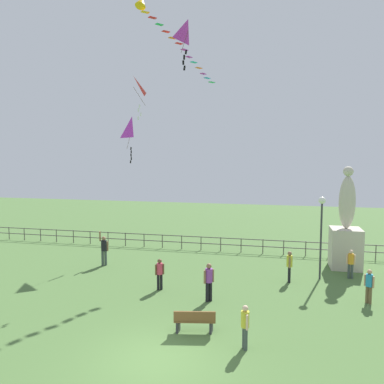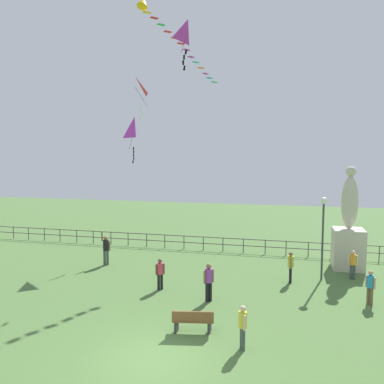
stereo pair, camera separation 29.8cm
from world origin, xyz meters
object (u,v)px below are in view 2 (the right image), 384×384
person_4 (160,272)px  person_7 (370,285)px  person_5 (209,280)px  person_0 (291,265)px  park_bench (193,321)px  kite_0 (135,129)px  kite_2 (135,88)px  person_2 (106,248)px  person_6 (243,324)px  lamppost (323,220)px  kite_1 (188,32)px  statue_monument (348,236)px  person_3 (353,263)px  streamer_kite (151,12)px

person_4 → person_7: bearing=2.5°
person_7 → person_5: bearing=-169.1°
person_0 → person_5: person_5 is taller
park_bench → person_7: bearing=32.9°
kite_0 → kite_2: bearing=-66.3°
person_2 → person_6: bearing=-41.5°
person_7 → person_0: bearing=147.2°
lamppost → park_bench: lamppost is taller
person_5 → kite_1: bearing=-174.7°
kite_1 → person_4: bearing=149.0°
statue_monument → person_3: 2.20m
person_4 → person_6: (4.46, -4.71, -0.01)m
lamppost → kite_0: size_ratio=1.40×
person_3 → kite_1: kite_1 is taller
statue_monument → person_5: (-6.71, -6.71, -0.89)m
statue_monument → kite_0: bearing=175.1°
lamppost → park_bench: (-5.05, -7.34, -2.68)m
person_5 → person_4: bearing=160.6°
person_2 → kite_1: kite_1 is taller
kite_2 → statue_monument: bearing=11.5°
lamppost → person_7: 4.11m
park_bench → person_6: person_6 is taller
person_4 → kite_2: (-2.54, 3.42, 9.29)m
person_0 → kite_2: (-8.61, 0.90, 9.24)m
person_3 → person_4: bearing=-157.3°
kite_0 → streamer_kite: 7.26m
person_5 → person_2: bearing=149.8°
statue_monument → person_4: statue_monument is taller
person_4 → kite_2: size_ratio=0.65×
park_bench → person_4: size_ratio=1.03×
kite_1 → kite_2: 6.21m
person_2 → person_7: person_2 is taller
person_4 → person_5: person_5 is taller
park_bench → kite_0: (-6.68, 10.92, 7.74)m
person_7 → statue_monument: bearing=91.0°
person_3 → kite_1: size_ratio=0.75×
person_0 → kite_2: kite_2 is taller
lamppost → kite_0: bearing=163.0°
person_5 → lamppost: bearing=40.0°
person_5 → person_6: bearing=-63.4°
person_5 → streamer_kite: (-4.36, 4.98, 13.48)m
person_5 → kite_2: size_ratio=0.73×
person_3 → person_5: (-6.66, -4.76, 0.10)m
lamppost → person_4: lamppost is taller
person_6 → person_7: bearing=46.3°
person_4 → streamer_kite: 14.31m
statue_monument → lamppost: (-1.62, -2.44, 1.28)m
statue_monument → kite_2: bearing=-168.5°
person_0 → person_3: bearing=23.0°
person_3 → person_6: bearing=-119.0°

